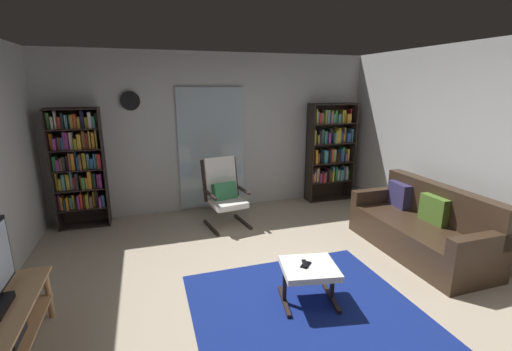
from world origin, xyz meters
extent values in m
plane|color=tan|center=(0.00, 0.00, 0.00)|extent=(7.02, 7.02, 0.00)
cube|color=silver|center=(0.00, 2.90, 1.30)|extent=(5.60, 0.06, 2.60)
cube|color=silver|center=(2.70, 0.00, 1.30)|extent=(0.06, 6.00, 2.60)
cube|color=silver|center=(-0.11, 2.83, 1.05)|extent=(1.10, 0.01, 2.00)
cube|color=navy|center=(0.17, -0.24, 0.00)|extent=(2.11, 1.88, 0.01)
cube|color=tan|center=(-2.31, -0.19, 0.22)|extent=(0.46, 1.16, 0.02)
cylinder|color=tan|center=(-2.11, 0.37, 0.24)|extent=(0.05, 0.05, 0.47)
cube|color=black|center=(-2.46, 2.63, 0.89)|extent=(0.02, 0.30, 1.77)
cube|color=black|center=(-1.78, 2.63, 0.89)|extent=(0.02, 0.30, 1.77)
cube|color=black|center=(-2.12, 2.78, 0.89)|extent=(0.70, 0.02, 1.77)
cube|color=black|center=(-2.12, 2.63, 0.02)|extent=(0.67, 0.28, 0.02)
cube|color=black|center=(-2.12, 2.63, 0.30)|extent=(0.67, 0.28, 0.02)
cube|color=black|center=(-2.12, 2.63, 0.59)|extent=(0.67, 0.28, 0.02)
cube|color=black|center=(-2.12, 2.63, 0.89)|extent=(0.67, 0.28, 0.02)
cube|color=black|center=(-2.12, 2.63, 1.18)|extent=(0.67, 0.28, 0.02)
cube|color=black|center=(-2.12, 2.63, 1.48)|extent=(0.67, 0.28, 0.02)
cube|color=black|center=(-2.12, 2.63, 1.76)|extent=(0.67, 0.28, 0.02)
cube|color=#8F358A|center=(-2.43, 2.65, 0.42)|extent=(0.02, 0.16, 0.23)
cube|color=orange|center=(-2.40, 2.63, 0.40)|extent=(0.03, 0.17, 0.20)
cube|color=#212F33|center=(-2.36, 2.63, 0.38)|extent=(0.03, 0.21, 0.16)
cube|color=orange|center=(-2.32, 2.62, 0.40)|extent=(0.02, 0.19, 0.19)
cube|color=#599092|center=(-2.28, 2.63, 0.39)|extent=(0.04, 0.12, 0.17)
cube|color=gold|center=(-2.25, 2.65, 0.41)|extent=(0.02, 0.15, 0.21)
cube|color=black|center=(-2.21, 2.62, 0.38)|extent=(0.03, 0.15, 0.15)
cube|color=#99338D|center=(-2.17, 2.61, 0.41)|extent=(0.03, 0.18, 0.20)
cube|color=red|center=(-2.14, 2.63, 0.42)|extent=(0.03, 0.17, 0.22)
cube|color=brown|center=(-2.10, 2.65, 0.40)|extent=(0.04, 0.14, 0.18)
cube|color=olive|center=(-2.06, 2.64, 0.41)|extent=(0.04, 0.23, 0.22)
cube|color=brown|center=(-2.01, 2.62, 0.39)|extent=(0.04, 0.19, 0.17)
cube|color=gold|center=(-1.97, 2.65, 0.42)|extent=(0.03, 0.12, 0.24)
cube|color=black|center=(-1.93, 2.64, 0.43)|extent=(0.04, 0.16, 0.26)
cube|color=#9C4491|center=(-1.88, 2.62, 0.38)|extent=(0.03, 0.21, 0.16)
cube|color=#306DAD|center=(-1.84, 2.64, 0.39)|extent=(0.04, 0.18, 0.17)
cube|color=gold|center=(-2.43, 2.64, 0.73)|extent=(0.02, 0.11, 0.26)
cube|color=#AA982A|center=(-2.39, 2.64, 0.69)|extent=(0.04, 0.16, 0.17)
cube|color=teal|center=(-2.34, 2.65, 0.72)|extent=(0.04, 0.19, 0.24)
cube|color=gold|center=(-2.29, 2.65, 0.71)|extent=(0.04, 0.12, 0.23)
cube|color=teal|center=(-2.24, 2.64, 0.73)|extent=(0.03, 0.12, 0.26)
cube|color=red|center=(-2.20, 2.64, 0.69)|extent=(0.03, 0.12, 0.18)
cube|color=#2C2D2C|center=(-2.16, 2.64, 0.72)|extent=(0.03, 0.21, 0.25)
cube|color=orange|center=(-2.12, 2.65, 0.69)|extent=(0.02, 0.11, 0.19)
cube|color=#3F8B48|center=(-2.08, 2.61, 0.69)|extent=(0.04, 0.17, 0.18)
cube|color=orange|center=(-2.03, 2.65, 0.68)|extent=(0.03, 0.20, 0.16)
cube|color=orange|center=(-1.99, 2.65, 0.73)|extent=(0.04, 0.22, 0.26)
cube|color=#1E2E22|center=(-1.93, 2.65, 0.71)|extent=(0.04, 0.16, 0.22)
cube|color=#9F3C8E|center=(-1.88, 2.64, 0.70)|extent=(0.03, 0.13, 0.20)
cube|color=#9F358E|center=(-1.85, 2.65, 0.70)|extent=(0.03, 0.23, 0.21)
cube|color=#2E8D4A|center=(-2.42, 2.65, 1.00)|extent=(0.04, 0.18, 0.20)
cube|color=#903887|center=(-2.37, 2.64, 0.98)|extent=(0.04, 0.21, 0.16)
cube|color=brown|center=(-2.33, 2.62, 0.99)|extent=(0.02, 0.17, 0.18)
cube|color=#302F31|center=(-2.30, 2.62, 0.99)|extent=(0.04, 0.15, 0.20)
cube|color=#2B231E|center=(-2.25, 2.63, 1.00)|extent=(0.03, 0.13, 0.21)
cube|color=brown|center=(-2.22, 2.65, 1.02)|extent=(0.02, 0.23, 0.25)
cube|color=orange|center=(-2.18, 2.62, 1.02)|extent=(0.04, 0.15, 0.24)
cube|color=#2A59A2|center=(-2.14, 2.65, 1.02)|extent=(0.02, 0.12, 0.25)
cube|color=#2F61B8|center=(-2.11, 2.64, 0.99)|extent=(0.03, 0.24, 0.20)
cube|color=brown|center=(-2.08, 2.62, 1.01)|extent=(0.03, 0.24, 0.23)
cube|color=#A88E2C|center=(-2.03, 2.61, 1.02)|extent=(0.04, 0.14, 0.24)
cube|color=#588F94|center=(-1.98, 2.64, 1.01)|extent=(0.04, 0.12, 0.22)
cube|color=#2B68B0|center=(-1.94, 2.62, 0.97)|extent=(0.04, 0.12, 0.15)
cube|color=teal|center=(-1.90, 2.64, 1.00)|extent=(0.02, 0.20, 0.22)
cube|color=#3C8345|center=(-1.87, 2.65, 1.00)|extent=(0.02, 0.19, 0.21)
cube|color=red|center=(-1.83, 2.63, 1.00)|extent=(0.04, 0.22, 0.22)
cube|color=orange|center=(-2.42, 2.65, 1.31)|extent=(0.03, 0.14, 0.23)
cube|color=#963E8F|center=(-2.38, 2.64, 1.28)|extent=(0.04, 0.20, 0.17)
cube|color=brown|center=(-2.32, 2.62, 1.28)|extent=(0.04, 0.11, 0.18)
cube|color=#2963AF|center=(-2.28, 2.65, 1.28)|extent=(0.02, 0.23, 0.18)
cube|color=#92428D|center=(-2.25, 2.63, 1.32)|extent=(0.03, 0.18, 0.25)
cube|color=#933287|center=(-2.22, 2.64, 1.31)|extent=(0.02, 0.24, 0.25)
cube|color=beige|center=(-2.17, 2.63, 1.31)|extent=(0.04, 0.11, 0.24)
cube|color=#A29B26|center=(-2.12, 2.63, 1.27)|extent=(0.04, 0.17, 0.15)
cube|color=gold|center=(-2.07, 2.62, 1.30)|extent=(0.04, 0.15, 0.21)
cube|color=brown|center=(-2.01, 2.65, 1.32)|extent=(0.04, 0.13, 0.26)
cube|color=red|center=(-1.96, 2.64, 1.30)|extent=(0.04, 0.10, 0.23)
cube|color=olive|center=(-1.93, 2.64, 1.32)|extent=(0.02, 0.18, 0.25)
cube|color=orange|center=(-1.88, 2.63, 1.31)|extent=(0.04, 0.12, 0.24)
cube|color=#A5983A|center=(-1.84, 2.65, 1.32)|extent=(0.03, 0.17, 0.26)
cube|color=#448B3F|center=(-2.42, 2.64, 1.60)|extent=(0.04, 0.13, 0.23)
cube|color=beige|center=(-2.37, 2.61, 1.57)|extent=(0.03, 0.13, 0.18)
cube|color=beige|center=(-2.33, 2.62, 1.61)|extent=(0.02, 0.12, 0.25)
cube|color=#D73E34|center=(-2.29, 2.64, 1.57)|extent=(0.04, 0.11, 0.16)
cube|color=#222B34|center=(-2.25, 2.65, 1.60)|extent=(0.03, 0.16, 0.22)
cube|color=#5B919B|center=(-2.20, 2.65, 1.58)|extent=(0.04, 0.16, 0.19)
cube|color=#3B58AA|center=(-2.16, 2.65, 1.57)|extent=(0.02, 0.11, 0.16)
cube|color=olive|center=(-2.13, 2.63, 1.58)|extent=(0.04, 0.19, 0.20)
cube|color=red|center=(-2.08, 2.63, 1.59)|extent=(0.04, 0.21, 0.20)
cube|color=olive|center=(-2.04, 2.64, 1.57)|extent=(0.04, 0.20, 0.16)
cube|color=#181731|center=(-1.99, 2.64, 1.61)|extent=(0.04, 0.18, 0.24)
cube|color=#A3A031|center=(-1.94, 2.65, 1.56)|extent=(0.04, 0.18, 0.15)
cube|color=beige|center=(-1.89, 2.63, 1.60)|extent=(0.04, 0.22, 0.22)
cube|color=teal|center=(-1.85, 2.64, 1.57)|extent=(0.04, 0.20, 0.16)
cube|color=black|center=(-1.81, 2.65, 1.59)|extent=(0.03, 0.18, 0.21)
cube|color=black|center=(1.62, 2.65, 0.89)|extent=(0.02, 0.30, 1.77)
cube|color=black|center=(2.46, 2.65, 0.89)|extent=(0.02, 0.30, 1.77)
cube|color=black|center=(2.04, 2.79, 0.89)|extent=(0.85, 0.02, 1.77)
cube|color=black|center=(2.04, 2.65, 0.02)|extent=(0.82, 0.28, 0.02)
cube|color=black|center=(2.04, 2.65, 0.35)|extent=(0.82, 0.28, 0.02)
cube|color=black|center=(2.04, 2.65, 0.71)|extent=(0.82, 0.28, 0.02)
cube|color=black|center=(2.04, 2.65, 1.06)|extent=(0.82, 0.28, 0.02)
cube|color=black|center=(2.04, 2.65, 1.42)|extent=(0.82, 0.28, 0.02)
cube|color=black|center=(2.04, 2.65, 1.76)|extent=(0.82, 0.28, 0.02)
cube|color=red|center=(1.66, 2.64, 0.44)|extent=(0.03, 0.16, 0.15)
cube|color=gold|center=(1.70, 2.67, 0.44)|extent=(0.02, 0.14, 0.15)
cube|color=beige|center=(1.72, 2.65, 0.46)|extent=(0.03, 0.11, 0.19)
cube|color=#BCB7A0|center=(1.76, 2.66, 0.49)|extent=(0.02, 0.17, 0.25)
cube|color=orange|center=(1.79, 2.64, 0.49)|extent=(0.03, 0.11, 0.27)
cube|color=#93459A|center=(1.82, 2.65, 0.44)|extent=(0.03, 0.22, 0.16)
cube|color=red|center=(1.87, 2.64, 0.44)|extent=(0.04, 0.24, 0.17)
cube|color=teal|center=(1.91, 2.66, 0.45)|extent=(0.03, 0.22, 0.17)
cube|color=#87478F|center=(1.95, 2.65, 0.45)|extent=(0.02, 0.13, 0.18)
cube|color=black|center=(1.98, 2.65, 0.48)|extent=(0.03, 0.23, 0.24)
cube|color=olive|center=(2.03, 2.65, 0.47)|extent=(0.03, 0.16, 0.21)
cube|color=gold|center=(2.06, 2.65, 0.45)|extent=(0.03, 0.23, 0.18)
cube|color=#569296|center=(2.10, 2.65, 0.50)|extent=(0.03, 0.11, 0.27)
cube|color=#2C7940|center=(2.14, 2.65, 0.49)|extent=(0.03, 0.17, 0.26)
cube|color=beige|center=(2.19, 2.63, 0.46)|extent=(0.04, 0.12, 0.20)
cube|color=teal|center=(2.24, 2.65, 0.46)|extent=(0.04, 0.24, 0.20)
cube|color=orange|center=(2.28, 2.64, 0.45)|extent=(0.03, 0.16, 0.18)
cube|color=#3366AB|center=(2.32, 2.67, 0.47)|extent=(0.04, 0.14, 0.23)
cube|color=#BCB89C|center=(2.36, 2.64, 0.49)|extent=(0.03, 0.17, 0.25)
cube|color=#358F42|center=(2.40, 2.65, 0.45)|extent=(0.02, 0.13, 0.17)
cube|color=#A28935|center=(1.66, 2.66, 0.84)|extent=(0.03, 0.11, 0.24)
cube|color=orange|center=(1.70, 2.64, 0.84)|extent=(0.03, 0.22, 0.25)
cube|color=brown|center=(1.75, 2.66, 0.79)|extent=(0.04, 0.19, 0.15)
cube|color=brown|center=(1.79, 2.67, 0.80)|extent=(0.04, 0.12, 0.17)
cube|color=black|center=(1.84, 2.67, 0.82)|extent=(0.04, 0.15, 0.21)
cube|color=teal|center=(1.88, 2.65, 0.84)|extent=(0.02, 0.20, 0.24)
cube|color=teal|center=(1.93, 2.65, 0.83)|extent=(0.04, 0.18, 0.22)
cube|color=black|center=(1.98, 2.64, 0.83)|extent=(0.04, 0.22, 0.23)
cube|color=red|center=(2.02, 2.64, 0.84)|extent=(0.04, 0.18, 0.24)
cube|color=#A2A03D|center=(2.07, 2.66, 0.83)|extent=(0.04, 0.14, 0.23)
cube|color=beige|center=(2.12, 2.66, 0.83)|extent=(0.03, 0.14, 0.23)
cube|color=#2E271D|center=(2.15, 2.64, 0.80)|extent=(0.02, 0.24, 0.16)
cube|color=#172F29|center=(2.19, 2.67, 0.83)|extent=(0.03, 0.10, 0.23)
cube|color=#2B62A2|center=(2.23, 2.65, 0.83)|extent=(0.04, 0.17, 0.23)
cube|color=#2F8C4D|center=(2.28, 2.66, 0.85)|extent=(0.04, 0.13, 0.26)
cube|color=#91478D|center=(2.33, 2.63, 0.79)|extent=(0.03, 0.15, 0.16)
cube|color=gold|center=(2.37, 2.63, 0.83)|extent=(0.04, 0.12, 0.22)
cube|color=olive|center=(1.66, 2.65, 1.20)|extent=(0.03, 0.23, 0.26)
cube|color=#365AB7|center=(1.70, 2.67, 1.16)|extent=(0.04, 0.11, 0.17)
cube|color=#A3993D|center=(1.74, 2.66, 1.15)|extent=(0.03, 0.20, 0.16)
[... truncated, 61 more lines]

